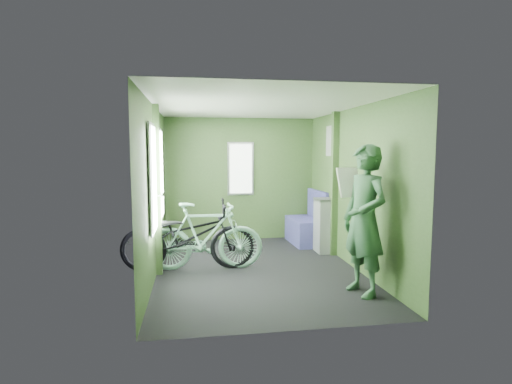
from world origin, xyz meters
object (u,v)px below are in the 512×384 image
passenger (364,220)px  waste_box (324,225)px  bicycle_black (189,270)px  bicycle_mint (205,270)px  bench_seat (307,228)px

passenger → waste_box: (0.18, 1.96, -0.43)m
bicycle_black → waste_box: bearing=-71.8°
bicycle_black → bicycle_mint: bicycle_black is taller
bench_seat → bicycle_black: bearing=-150.1°
waste_box → bench_seat: size_ratio=0.93×
bicycle_mint → passenger: (1.81, -1.23, 0.88)m
bicycle_mint → waste_box: 2.17m
passenger → waste_box: size_ratio=1.96×
bicycle_black → waste_box: waste_box is taller
waste_box → bench_seat: 0.68m
bicycle_mint → waste_box: waste_box is taller
bicycle_black → passenger: bearing=-121.0°
passenger → waste_box: bearing=158.7°
passenger → bench_seat: passenger is taller
waste_box → bench_seat: bench_seat is taller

